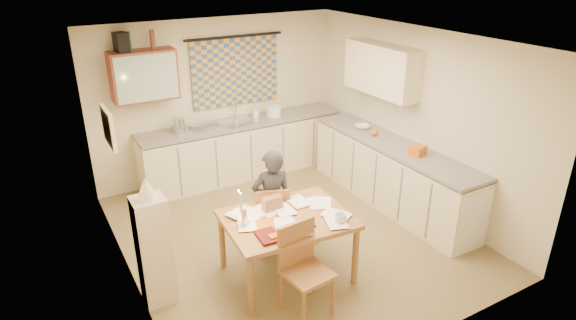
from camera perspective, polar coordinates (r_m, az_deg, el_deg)
floor at (r=6.37m, az=0.23°, el=-8.77°), size 4.00×4.50×0.02m
ceiling at (r=5.45m, az=0.27°, el=14.21°), size 4.00×4.50×0.02m
wall_back at (r=7.72m, az=-8.28°, el=7.19°), size 4.00×0.02×2.50m
wall_front at (r=4.20m, az=16.11°, el=-8.21°), size 4.00×0.02×2.50m
wall_left at (r=5.17m, az=-19.41°, el=-2.42°), size 0.02×4.50×2.50m
wall_right at (r=6.96m, az=14.75°, el=4.82°), size 0.02×4.50×2.50m
window_blind at (r=7.70m, az=-6.24°, el=10.32°), size 1.45×0.03×1.05m
curtain_rod at (r=7.57m, az=-6.37°, el=14.34°), size 1.60×0.04×0.04m
wall_cabinet at (r=7.09m, az=-16.71°, el=9.57°), size 0.90×0.34×0.70m
wall_cabinet_glass at (r=6.93m, az=-16.35°, el=9.30°), size 0.84×0.02×0.64m
upper_cabinet_right at (r=7.07m, az=11.08°, el=10.51°), size 0.34×1.30×0.70m
framed_print at (r=5.38m, az=-20.52°, el=3.63°), size 0.04×0.50×0.40m
print_canvas at (r=5.38m, az=-20.26°, el=3.69°), size 0.01×0.42×0.32m
counter_back at (r=7.81m, az=-5.35°, el=1.31°), size 3.30×0.62×0.92m
counter_right at (r=7.06m, az=12.16°, el=-1.64°), size 0.62×2.95×0.92m
stove at (r=6.34m, az=19.37°, el=-5.89°), size 0.54×0.54×0.84m
sink at (r=7.63m, az=-5.91°, el=4.19°), size 0.63×0.55×0.10m
tap at (r=7.75m, az=-6.21°, el=5.88°), size 0.04×0.04×0.28m
dish_rack at (r=7.41m, az=-9.95°, el=3.93°), size 0.44×0.41×0.06m
kettle at (r=7.27m, az=-12.82°, el=4.06°), size 0.20×0.20×0.24m
mixing_bowl at (r=7.86m, az=-1.70°, el=5.81°), size 0.25×0.25×0.16m
soap_bottle at (r=7.77m, az=-3.89°, el=5.59°), size 0.08×0.08×0.17m
bowl at (r=7.39m, az=8.79°, el=3.91°), size 0.37×0.37×0.05m
orange_bag at (r=6.56m, az=15.12°, el=1.11°), size 0.26×0.22×0.12m
fruit_orange at (r=7.10m, az=10.19°, el=3.20°), size 0.10×0.10×0.10m
speaker at (r=6.95m, az=-19.16°, el=13.06°), size 0.19×0.22×0.26m
bottle_green at (r=6.96m, az=-18.38°, el=13.19°), size 0.09×0.09×0.26m
bottle_brown at (r=7.04m, az=-15.78°, el=13.59°), size 0.08×0.08×0.26m
dining_table at (r=5.43m, az=-0.11°, el=-10.20°), size 1.41×1.12×0.75m
chair_far at (r=5.93m, az=-1.98°, el=-8.23°), size 0.51×0.51×0.89m
chair_near at (r=5.01m, az=2.16°, el=-14.73°), size 0.47×0.47×0.96m
person at (r=5.72m, az=-1.92°, el=-5.01°), size 0.63×0.54×1.33m
shelf_stand at (r=5.14m, az=-15.57°, el=-10.36°), size 0.32×0.30×1.21m
lampshade at (r=4.79m, az=-16.49°, el=-3.25°), size 0.20×0.20×0.22m
letter_rack at (r=5.34m, az=-1.88°, el=-5.15°), size 0.22×0.10×0.16m
mug at (r=5.15m, az=6.23°, el=-6.89°), size 0.17×0.17×0.10m
magazine at (r=4.86m, az=-3.56°, el=-9.29°), size 0.26×0.32×0.03m
book at (r=5.05m, az=-3.70°, el=-8.00°), size 0.34×0.37×0.02m
orange_box at (r=4.87m, az=-1.61°, el=-9.07°), size 0.12×0.08×0.04m
eyeglasses at (r=5.06m, az=2.56°, el=-7.89°), size 0.14×0.06×0.02m
candle_holder at (r=5.07m, az=-5.18°, el=-6.84°), size 0.07×0.07×0.18m
candle at (r=4.94m, az=-5.59°, el=-5.06°), size 0.03×0.03×0.22m
candle_flame at (r=4.91m, az=-5.87°, el=-3.67°), size 0.02×0.02×0.02m
papers at (r=5.25m, az=-0.26°, el=-6.55°), size 1.27×1.03×0.03m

